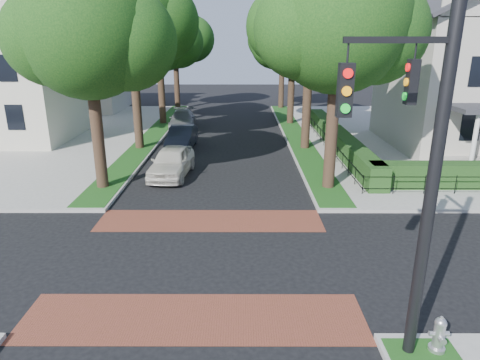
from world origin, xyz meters
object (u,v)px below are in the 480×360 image
parked_car_front (172,162)px  parked_car_middle (182,138)px  traffic_signal (422,157)px  fire_hydrant (439,335)px  parked_car_rear (182,120)px

parked_car_front → parked_car_middle: bearing=97.6°
traffic_signal → parked_car_middle: (-7.62, 19.84, -3.96)m
traffic_signal → fire_hydrant: (0.86, -0.19, -4.12)m
parked_car_rear → fire_hydrant: (9.35, -27.00, -0.14)m
traffic_signal → parked_car_middle: bearing=111.0°
traffic_signal → parked_car_middle: size_ratio=1.77×
parked_car_front → traffic_signal: bearing=-56.8°
parked_car_rear → fire_hydrant: parked_car_rear is taller
traffic_signal → parked_car_front: size_ratio=1.72×
parked_car_front → parked_car_middle: parked_car_front is taller
fire_hydrant → parked_car_front: bearing=137.3°
parked_car_middle → fire_hydrant: parked_car_middle is taller
fire_hydrant → parked_car_rear: bearing=125.8°
parked_car_front → parked_car_middle: 6.20m
parked_car_middle → parked_car_rear: 7.02m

